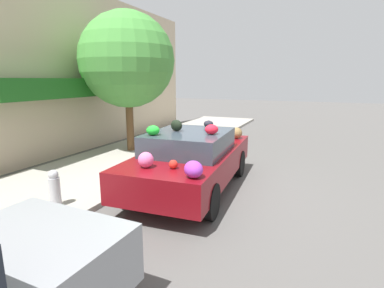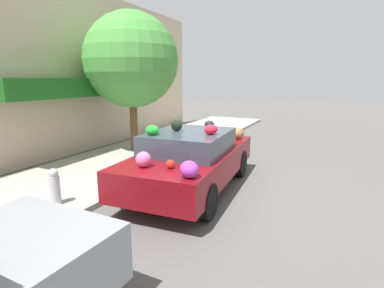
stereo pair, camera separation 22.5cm
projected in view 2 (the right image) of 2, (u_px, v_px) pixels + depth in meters
ground_plane at (188, 188)px, 6.79m from camera, size 60.00×60.00×0.00m
sidewalk_curb at (97, 171)px, 7.92m from camera, size 24.00×3.20×0.11m
building_facade at (32, 71)px, 8.36m from camera, size 18.00×1.20×5.35m
street_tree at (131, 60)px, 9.45m from camera, size 2.98×2.98×4.39m
fire_hydrant at (55, 187)px, 5.59m from camera, size 0.20×0.20×0.70m
art_car at (191, 158)px, 6.57m from camera, size 4.27×2.05×1.57m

